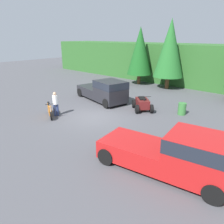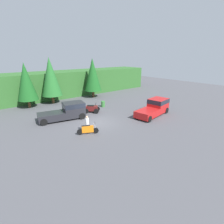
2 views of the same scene
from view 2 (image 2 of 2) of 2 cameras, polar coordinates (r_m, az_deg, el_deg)
ground_plane at (r=20.59m, az=-5.04°, el=-3.41°), size 80.00×80.00×0.00m
hillside_backdrop at (r=34.08m, az=-20.62°, el=8.17°), size 44.00×6.00×4.60m
tree_left at (r=28.38m, az=-26.28°, el=8.85°), size 2.89×2.89×6.56m
tree_mid_left at (r=29.51m, az=-19.43°, el=10.77°), size 3.19×3.19×7.25m
tree_mid_right at (r=32.41m, az=-6.33°, el=12.00°), size 3.09×3.09×7.01m
pickup_truck_red at (r=23.60m, az=13.82°, el=1.61°), size 5.78×2.93×1.99m
pickup_truck_second at (r=22.03m, az=-14.47°, el=0.38°), size 5.77×3.15×1.99m
dirt_bike at (r=17.59m, az=-7.90°, el=-5.75°), size 1.98×1.13×1.15m
quad_atv at (r=24.14m, az=-6.62°, el=1.09°), size 2.40×2.37×1.26m
rider_person at (r=17.82m, az=-8.11°, el=-3.73°), size 0.49×0.49×1.77m
steel_barrel at (r=26.54m, az=-2.95°, el=2.61°), size 0.58×0.58×0.88m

